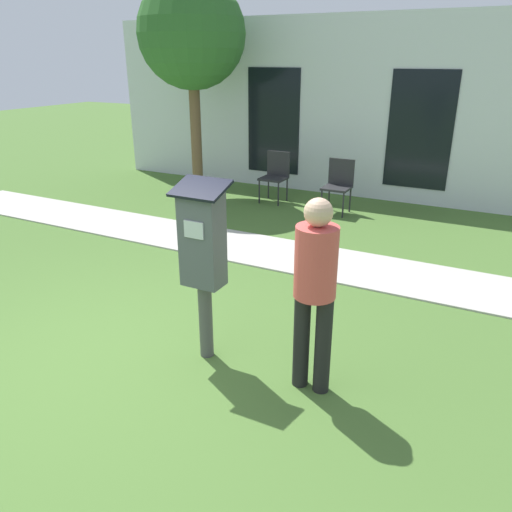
{
  "coord_description": "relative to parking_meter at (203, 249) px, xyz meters",
  "views": [
    {
      "loc": [
        2.92,
        -2.72,
        2.5
      ],
      "look_at": [
        1.27,
        0.48,
        1.05
      ],
      "focal_mm": 35.0,
      "sensor_mm": 36.0,
      "label": 1
    }
  ],
  "objects": [
    {
      "name": "ground_plane",
      "position": [
        -0.77,
        -0.48,
        -1.02
      ],
      "size": [
        40.0,
        40.0,
        0.0
      ],
      "primitive_type": "plane",
      "color": "#476B2D"
    },
    {
      "name": "parking_meter",
      "position": [
        0.0,
        0.0,
        0.0
      ],
      "size": [
        0.44,
        0.31,
        1.59
      ],
      "color": "#4C4C4C",
      "rests_on": "ground"
    },
    {
      "name": "building_facade",
      "position": [
        -0.77,
        6.03,
        0.58
      ],
      "size": [
        10.0,
        0.26,
        3.2
      ],
      "color": "silver",
      "rests_on": "ground"
    },
    {
      "name": "outdoor_chair_middle",
      "position": [
        -0.4,
        4.78,
        -0.49
      ],
      "size": [
        0.44,
        0.44,
        0.9
      ],
      "rotation": [
        0.0,
        0.0,
        -0.01
      ],
      "color": "#262628",
      "rests_on": "ground"
    },
    {
      "name": "sidewalk",
      "position": [
        -0.77,
        2.52,
        -1.01
      ],
      "size": [
        12.0,
        1.1,
        0.02
      ],
      "color": "#B7B2A8",
      "rests_on": "ground"
    },
    {
      "name": "outdoor_chair_left",
      "position": [
        -1.65,
        4.93,
        -0.49
      ],
      "size": [
        0.44,
        0.44,
        0.9
      ],
      "rotation": [
        0.0,
        0.0,
        -0.0
      ],
      "color": "#262628",
      "rests_on": "ground"
    },
    {
      "name": "tree",
      "position": [
        -3.22,
        4.73,
        1.83
      ],
      "size": [
        1.9,
        1.9,
        3.82
      ],
      "color": "brown",
      "rests_on": "ground"
    },
    {
      "name": "person_standing",
      "position": [
        1.0,
        -0.01,
        -0.09
      ],
      "size": [
        0.32,
        0.32,
        1.58
      ],
      "rotation": [
        0.0,
        0.0,
        -0.19
      ],
      "color": "black",
      "rests_on": "ground"
    }
  ]
}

